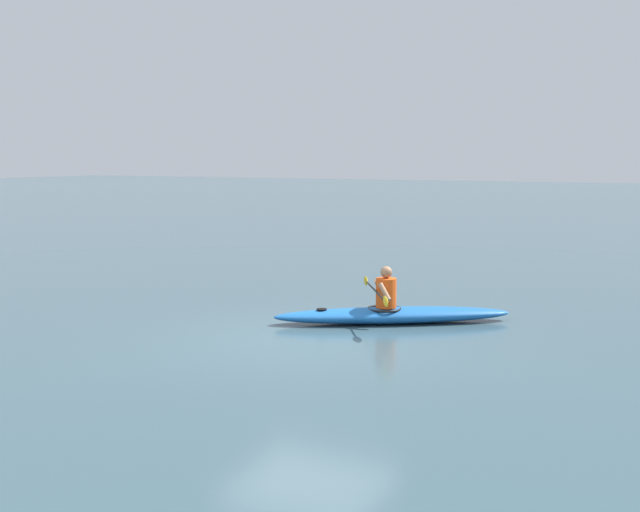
# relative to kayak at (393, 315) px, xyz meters

# --- Properties ---
(ground_plane) EXTENTS (160.00, 160.00, 0.00)m
(ground_plane) POSITION_rel_kayak_xyz_m (0.72, 1.81, -0.14)
(ground_plane) COLOR #334C56
(kayak) EXTENTS (3.94, 2.86, 0.28)m
(kayak) POSITION_rel_kayak_xyz_m (0.00, 0.00, 0.00)
(kayak) COLOR #1959A5
(kayak) RESTS_ON ground
(kayaker) EXTENTS (1.37, 2.11, 0.74)m
(kayaker) POSITION_rel_kayak_xyz_m (0.12, 0.08, 0.45)
(kayaker) COLOR #E04C14
(kayaker) RESTS_ON kayak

